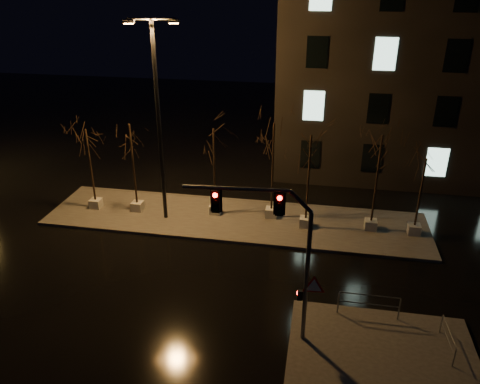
# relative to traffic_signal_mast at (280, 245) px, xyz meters

# --- Properties ---
(ground) EXTENTS (90.00, 90.00, 0.00)m
(ground) POSITION_rel_traffic_signal_mast_xyz_m (-3.47, 3.35, -4.31)
(ground) COLOR black
(ground) RESTS_ON ground
(median) EXTENTS (22.00, 5.00, 0.15)m
(median) POSITION_rel_traffic_signal_mast_xyz_m (-3.47, 9.35, -4.24)
(median) COLOR #44413D
(median) RESTS_ON ground
(sidewalk_corner) EXTENTS (7.00, 5.00, 0.15)m
(sidewalk_corner) POSITION_rel_traffic_signal_mast_xyz_m (4.03, -0.15, -4.24)
(sidewalk_corner) COLOR #44413D
(sidewalk_corner) RESTS_ON ground
(building) EXTENTS (25.00, 12.00, 15.00)m
(building) POSITION_rel_traffic_signal_mast_xyz_m (10.53, 21.35, 3.19)
(building) COLOR black
(building) RESTS_ON ground
(tree_0) EXTENTS (1.80, 1.80, 5.10)m
(tree_0) POSITION_rel_traffic_signal_mast_xyz_m (-12.05, 9.20, -0.30)
(tree_0) COLOR beige
(tree_0) RESTS_ON median
(tree_1) EXTENTS (1.80, 1.80, 5.53)m
(tree_1) POSITION_rel_traffic_signal_mast_xyz_m (-9.42, 9.29, 0.03)
(tree_1) COLOR beige
(tree_1) RESTS_ON median
(tree_2) EXTENTS (1.80, 1.80, 5.39)m
(tree_2) POSITION_rel_traffic_signal_mast_xyz_m (-4.71, 9.75, -0.07)
(tree_2) COLOR beige
(tree_2) RESTS_ON median
(tree_3) EXTENTS (1.80, 1.80, 5.83)m
(tree_3) POSITION_rel_traffic_signal_mast_xyz_m (-1.40, 9.93, 0.26)
(tree_3) COLOR beige
(tree_3) RESTS_ON median
(tree_4) EXTENTS (1.80, 1.80, 5.52)m
(tree_4) POSITION_rel_traffic_signal_mast_xyz_m (0.64, 9.11, 0.03)
(tree_4) COLOR beige
(tree_4) RESTS_ON median
(tree_5) EXTENTS (1.80, 1.80, 5.64)m
(tree_5) POSITION_rel_traffic_signal_mast_xyz_m (4.23, 9.46, 0.11)
(tree_5) COLOR beige
(tree_5) RESTS_ON median
(tree_6) EXTENTS (1.80, 1.80, 4.51)m
(tree_6) POSITION_rel_traffic_signal_mast_xyz_m (6.53, 9.35, -0.74)
(tree_6) COLOR beige
(tree_6) RESTS_ON median
(traffic_signal_mast) EXTENTS (5.19, 0.49, 6.34)m
(traffic_signal_mast) POSITION_rel_traffic_signal_mast_xyz_m (0.00, 0.00, 0.00)
(traffic_signal_mast) COLOR #55575C
(traffic_signal_mast) RESTS_ON sidewalk_corner
(streetlight_main) EXTENTS (2.73, 0.97, 11.01)m
(streetlight_main) POSITION_rel_traffic_signal_mast_xyz_m (-7.47, 8.76, 2.19)
(streetlight_main) COLOR black
(streetlight_main) RESTS_ON median
(guard_rail_a) EXTENTS (2.50, 0.07, 1.08)m
(guard_rail_a) POSITION_rel_traffic_signal_mast_xyz_m (3.60, 1.85, -3.46)
(guard_rail_a) COLOR #55575C
(guard_rail_a) RESTS_ON sidewalk_corner
(guard_rail_b) EXTENTS (0.14, 1.84, 0.87)m
(guard_rail_b) POSITION_rel_traffic_signal_mast_xyz_m (6.41, 0.46, -3.60)
(guard_rail_b) COLOR #55575C
(guard_rail_b) RESTS_ON sidewalk_corner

